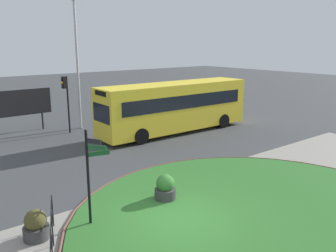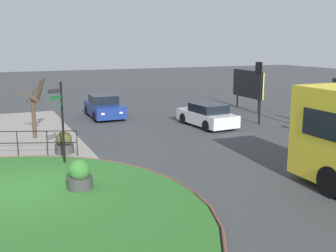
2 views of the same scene
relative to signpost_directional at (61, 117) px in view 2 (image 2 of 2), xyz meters
The scene contains 10 objects.
ground 3.44m from the signpost_directional, 31.73° to the right, with size 120.00×120.00×0.00m, color #3D3F42.
signpost_directional is the anchor object (origin of this frame).
railing_grass_edge 2.35m from the signpost_directional, 150.38° to the right, with size 1.39×3.53×1.14m.
car_near_lane 10.63m from the signpost_directional, 156.40° to the left, with size 4.12×2.02×1.45m.
car_far_lane 10.07m from the signpost_directional, 116.26° to the left, with size 4.17×2.06×1.34m.
traffic_light_far 12.63m from the signpost_directional, 107.40° to the left, with size 0.48×0.32×3.69m.
billboard_left 16.87m from the signpost_directional, 120.19° to the left, with size 3.84×0.29×2.86m.
planter_near_signpost 2.35m from the signpost_directional, 169.38° to the left, with size 0.80×0.80×0.99m.
planter_kerbside 3.41m from the signpost_directional, ahead, with size 0.83×0.83×1.07m.
street_tree_bare 5.40m from the signpost_directional, behind, with size 1.27×1.26×3.10m.
Camera 2 is at (13.19, -0.86, 4.75)m, focal length 42.77 mm.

